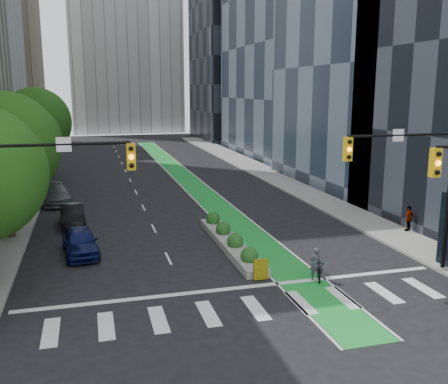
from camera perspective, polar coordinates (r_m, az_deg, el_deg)
ground at (r=21.96m, az=2.76°, el=-12.04°), size 160.00×160.00×0.00m
sidewalk_left at (r=45.30m, az=-21.94°, el=-0.30°), size 3.60×90.00×0.15m
sidewalk_right at (r=48.46m, az=6.93°, el=1.21°), size 3.60×90.00×0.15m
bike_lane_paint at (r=50.74m, az=-4.48°, el=1.65°), size 2.20×70.00×0.01m
building_dark_end at (r=91.12m, az=1.60°, el=14.96°), size 14.00×18.00×28.00m
tree_mid at (r=31.63m, az=-23.83°, el=4.78°), size 6.40×6.40×8.78m
tree_midfar at (r=41.55m, az=-21.81°, el=5.50°), size 5.60×5.60×7.76m
tree_far at (r=51.41m, az=-20.67°, el=7.46°), size 6.60×6.60×9.00m
signal_left at (r=20.13m, az=-21.82°, el=-0.79°), size 6.14×0.51×7.20m
signal_right at (r=24.95m, az=21.84°, el=1.55°), size 5.82×0.51×7.20m
median_planter at (r=28.47m, az=0.69°, el=-5.59°), size 1.20×10.26×1.10m
bicycle at (r=24.35m, az=10.90°, el=-8.57°), size 1.37×1.97×0.98m
cyclist at (r=24.01m, az=10.41°, el=-8.08°), size 0.59×0.40×1.59m
parked_car_left_near at (r=28.20m, az=-16.13°, el=-5.47°), size 2.20×4.47×1.47m
parked_car_left_mid at (r=34.27m, az=-16.95°, el=-2.57°), size 1.78×4.27×1.37m
parked_car_left_far at (r=41.37m, az=-18.79°, el=-0.15°), size 2.90×5.64×1.56m
pedestrian_far at (r=33.05m, az=20.37°, el=-2.85°), size 1.01×0.80×1.60m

